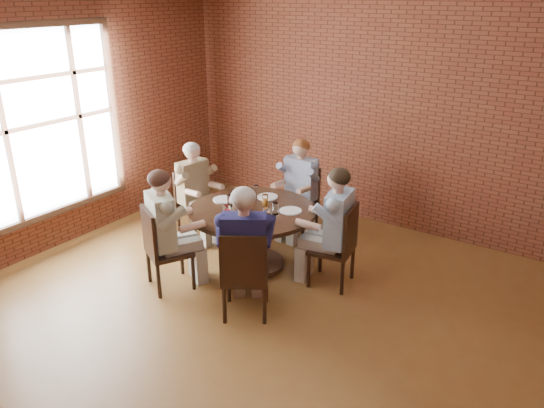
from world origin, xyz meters
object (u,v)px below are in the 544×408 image
Objects in this scene: dining_table at (252,226)px; chair_b at (302,198)px; diner_c at (196,192)px; chair_a at (340,243)px; chair_d at (161,246)px; smartphone at (248,224)px; diner_b at (299,189)px; chair_c at (193,201)px; diner_e at (245,252)px; diner_a at (333,228)px; diner_d at (168,230)px; chair_e at (245,272)px.

chair_b is (-0.01, 1.16, -0.02)m from dining_table.
diner_c is (-1.09, 0.23, 0.13)m from dining_table.
chair_b is 1.44m from diner_c.
chair_a and chair_d have the same top height.
chair_b is 6.65× the size of smartphone.
diner_b is 1.44m from chair_c.
diner_e reaches higher than chair_c.
diner_c is 1.37× the size of chair_d.
diner_c reaches higher than chair_b.
diner_a reaches higher than chair_d.
diner_e is at bearing -149.49° from diner_d.
chair_d is at bearing -147.16° from smartphone.
dining_table is at bearing 113.52° from smartphone.
chair_d is at bearing -104.15° from chair_b.
dining_table is 10.68× the size of smartphone.
chair_d is (-1.61, -1.18, -0.00)m from chair_a.
chair_c is 1.36m from diner_d.
diner_e is at bearing -145.21° from chair_d.
chair_a is 2.26m from chair_c.
diner_c is at bearing -65.96° from diner_e.
dining_table is at bearing -90.00° from diner_a.
smartphone is at bearing -88.15° from diner_e.
diner_a is 1.13m from diner_e.
smartphone reaches higher than dining_table.
chair_a is 1.06m from smartphone.
diner_c reaches higher than chair_e.
smartphone is (0.71, 0.53, 0.06)m from diner_d.
chair_b is 2.14m from diner_d.
chair_a is 6.85× the size of smartphone.
chair_a is 0.70× the size of diner_d.
diner_d reaches higher than diner_b.
diner_c reaches higher than chair_c.
diner_b is at bearing -141.82° from diner_a.
chair_c is 1.55m from smartphone.
dining_table is 0.50m from smartphone.
chair_e is 0.20m from diner_e.
chair_a is at bearing -115.78° from chair_d.
chair_c is 0.96× the size of chair_d.
diner_c is (-2.08, 0.06, -0.03)m from diner_a.
diner_e is at bearing -111.13° from chair_c.
chair_a is 0.70× the size of diner_a.
dining_table is at bearing -90.00° from diner_d.
chair_e is (0.61, -2.11, 0.02)m from chair_b.
chair_b is at bearing -106.06° from chair_e.
chair_c is 6.59× the size of smartphone.
diner_e reaches higher than diner_d.
chair_e reaches higher than chair_b.
chair_c is at bearing -34.44° from chair_d.
diner_e is at bearing -57.75° from dining_table.
chair_d is at bearing -143.60° from diner_c.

